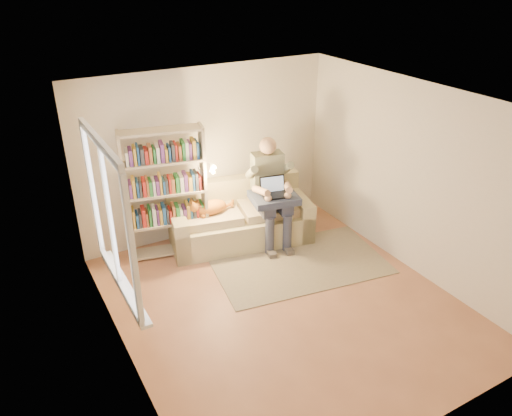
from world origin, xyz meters
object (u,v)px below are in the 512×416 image
cat (207,207)px  laptop (278,190)px  bookshelf (165,188)px  person (270,187)px  sofa (239,220)px

cat → laptop: bearing=-10.2°
cat → bookshelf: bookshelf is taller
person → bookshelf: (-1.49, 0.38, 0.17)m
sofa → laptop: size_ratio=5.22×
cat → laptop: 1.07m
person → laptop: size_ratio=3.73×
laptop → person: bearing=113.1°
bookshelf → cat: bearing=-3.6°
person → bookshelf: 1.55m
cat → bookshelf: bearing=176.4°
sofa → person: person is taller
cat → person: bearing=-1.4°
person → cat: size_ratio=2.26×
person → cat: person is taller
person → bookshelf: bookshelf is taller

